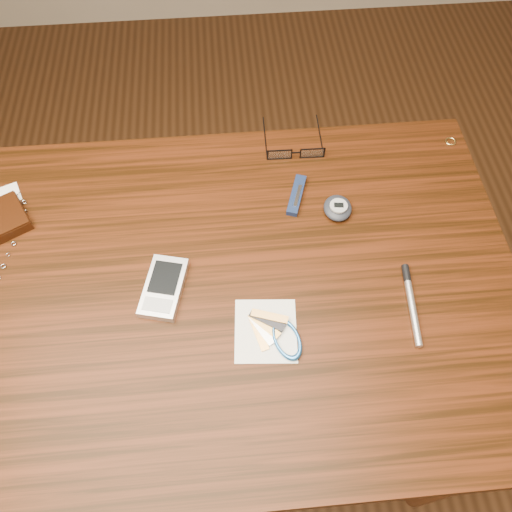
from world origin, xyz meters
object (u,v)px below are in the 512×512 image
object	(u,v)px
eyeglasses	(296,152)
pda_phone	(164,287)
desk	(231,309)
pocket_knife	(296,195)
silver_pen	(411,298)
pedometer	(338,208)
notepad_keys	(276,334)

from	to	relation	value
eyeglasses	pda_phone	distance (m)	0.38
desk	pocket_knife	bearing A→B (deg)	51.50
desk	pda_phone	size ratio (longest dim) A/B	8.01
eyeglasses	silver_pen	bearing A→B (deg)	-65.75
pda_phone	pedometer	bearing A→B (deg)	23.16
eyeglasses	pda_phone	world-z (taller)	eyeglasses
pocket_knife	silver_pen	xyz separation A→B (m)	(0.16, -0.23, 0.00)
silver_pen	eyeglasses	bearing A→B (deg)	114.25
eyeglasses	pedometer	distance (m)	0.16
notepad_keys	pocket_knife	xyz separation A→B (m)	(0.07, 0.27, 0.00)
eyeglasses	silver_pen	world-z (taller)	eyeglasses
pda_phone	desk	bearing A→B (deg)	1.06
pedometer	eyeglasses	bearing A→B (deg)	112.65
pedometer	notepad_keys	size ratio (longest dim) A/B	0.53
pocket_knife	silver_pen	distance (m)	0.28
desk	pocket_knife	size ratio (longest dim) A/B	10.72
pda_phone	pedometer	distance (m)	0.35
notepad_keys	silver_pen	xyz separation A→B (m)	(0.23, 0.04, 0.00)
notepad_keys	pedometer	bearing A→B (deg)	59.23
pedometer	pocket_knife	size ratio (longest dim) A/B	0.70
pedometer	pda_phone	bearing A→B (deg)	-156.84
eyeglasses	pocket_knife	bearing A→B (deg)	-96.12
pda_phone	notepad_keys	distance (m)	0.20
desk	pedometer	size ratio (longest dim) A/B	15.30
silver_pen	pda_phone	bearing A→B (deg)	172.47
notepad_keys	silver_pen	size ratio (longest dim) A/B	0.83
pedometer	silver_pen	world-z (taller)	pedometer
pda_phone	pedometer	xyz separation A→B (m)	(0.32, 0.14, 0.00)
desk	pedometer	world-z (taller)	pedometer
desk	silver_pen	world-z (taller)	silver_pen
eyeglasses	desk	bearing A→B (deg)	-118.28
desk	silver_pen	bearing A→B (deg)	-10.60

